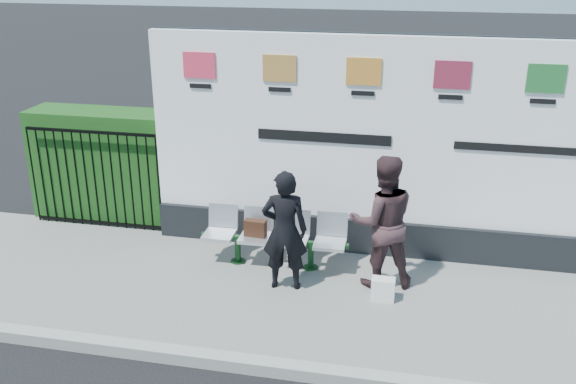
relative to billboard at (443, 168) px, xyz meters
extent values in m
cube|color=slate|center=(-0.50, -1.35, -1.36)|extent=(14.00, 3.00, 0.12)
cube|color=gray|center=(-0.50, -2.85, -1.35)|extent=(14.00, 0.18, 0.14)
cube|color=black|center=(0.00, 0.00, -1.05)|extent=(8.00, 0.30, 0.50)
cube|color=white|center=(0.00, 0.00, 0.45)|extent=(8.00, 0.14, 2.50)
cube|color=#194715|center=(-5.08, 0.45, -0.45)|extent=(2.35, 0.70, 1.70)
imported|color=black|center=(-1.88, -1.25, -0.52)|extent=(0.61, 0.44, 1.56)
imported|color=#392528|center=(-0.72, -0.92, -0.44)|extent=(0.99, 0.86, 1.72)
cube|color=black|center=(-2.40, -0.72, -0.77)|extent=(0.30, 0.15, 0.23)
cube|color=silver|center=(-0.64, -1.33, -1.16)|extent=(0.28, 0.17, 0.28)
camera|label=1|loc=(-0.38, -8.26, 2.78)|focal=40.00mm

